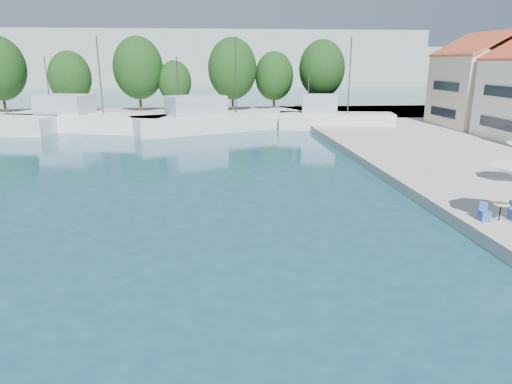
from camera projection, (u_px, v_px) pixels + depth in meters
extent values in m
cube|color=#A59F95|center=(186.00, 115.00, 61.16)|extent=(90.00, 16.00, 0.60)
cube|color=#9AA89C|center=(129.00, 59.00, 145.78)|extent=(180.00, 40.00, 16.00)
cube|color=#9AA89C|center=(327.00, 65.00, 172.32)|extent=(140.00, 40.00, 12.00)
cube|color=beige|center=(484.00, 90.00, 47.88)|extent=(8.60, 8.50, 7.50)
pyramid|color=#C5412B|center=(492.00, 35.00, 46.35)|extent=(9.00, 8.80, 1.80)
cube|color=white|center=(89.00, 124.00, 49.63)|extent=(18.73, 10.18, 2.20)
cube|color=#98ACBC|center=(65.00, 104.00, 49.61)|extent=(6.31, 5.16, 2.00)
cylinder|color=#2D2D2D|center=(100.00, 76.00, 47.85)|extent=(0.12, 0.12, 8.00)
cylinder|color=#2D2D2D|center=(48.00, 85.00, 49.44)|extent=(0.10, 0.10, 6.00)
cube|color=silver|center=(221.00, 124.00, 50.05)|extent=(19.48, 11.98, 2.20)
cube|color=#98ACBC|center=(196.00, 105.00, 48.15)|extent=(6.75, 5.74, 2.00)
cylinder|color=#2D2D2D|center=(236.00, 75.00, 49.53)|extent=(0.12, 0.12, 8.00)
cylinder|color=#2D2D2D|center=(178.00, 86.00, 46.72)|extent=(0.10, 0.10, 6.00)
cube|color=silver|center=(336.00, 123.00, 50.58)|extent=(12.87, 5.53, 2.20)
cube|color=#98ACBC|center=(319.00, 104.00, 50.16)|extent=(4.15, 3.16, 2.00)
cylinder|color=#2D2D2D|center=(350.00, 76.00, 49.07)|extent=(0.12, 0.12, 8.00)
cylinder|color=#2D2D2D|center=(309.00, 85.00, 49.71)|extent=(0.10, 0.10, 6.00)
cylinder|color=#3F2B19|center=(3.00, 96.00, 61.46)|extent=(0.36, 0.36, 4.43)
cylinder|color=#3F2B19|center=(72.00, 100.00, 60.39)|extent=(0.36, 0.36, 3.58)
ellipsoid|color=#123310|center=(70.00, 77.00, 59.60)|extent=(5.44, 5.44, 6.79)
cylinder|color=#3F2B19|center=(140.00, 95.00, 63.42)|extent=(0.36, 0.36, 4.45)
ellipsoid|color=#123310|center=(138.00, 68.00, 62.44)|extent=(6.76, 6.76, 8.45)
cylinder|color=#3F2B19|center=(175.00, 99.00, 63.95)|extent=(0.36, 0.36, 3.04)
ellipsoid|color=#123310|center=(175.00, 82.00, 63.28)|extent=(4.62, 4.62, 5.77)
cylinder|color=#3F2B19|center=(233.00, 95.00, 63.44)|extent=(0.36, 0.36, 4.38)
ellipsoid|color=#123310|center=(232.00, 69.00, 62.47)|extent=(6.66, 6.66, 8.33)
cylinder|color=#3F2B19|center=(274.00, 97.00, 65.30)|extent=(0.36, 0.36, 3.59)
ellipsoid|color=#123310|center=(274.00, 76.00, 64.51)|extent=(5.46, 5.46, 6.82)
cylinder|color=#3F2B19|center=(321.00, 93.00, 66.90)|extent=(0.36, 0.36, 4.34)
ellipsoid|color=#123310|center=(322.00, 69.00, 65.94)|extent=(6.59, 6.59, 8.24)
cylinder|color=black|center=(500.00, 212.00, 19.83)|extent=(0.06, 0.06, 0.74)
cylinder|color=#C0B88C|center=(501.00, 204.00, 19.73)|extent=(0.70, 0.70, 0.04)
cube|color=#2A52A9|center=(484.00, 216.00, 19.80)|extent=(0.42, 0.42, 0.46)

